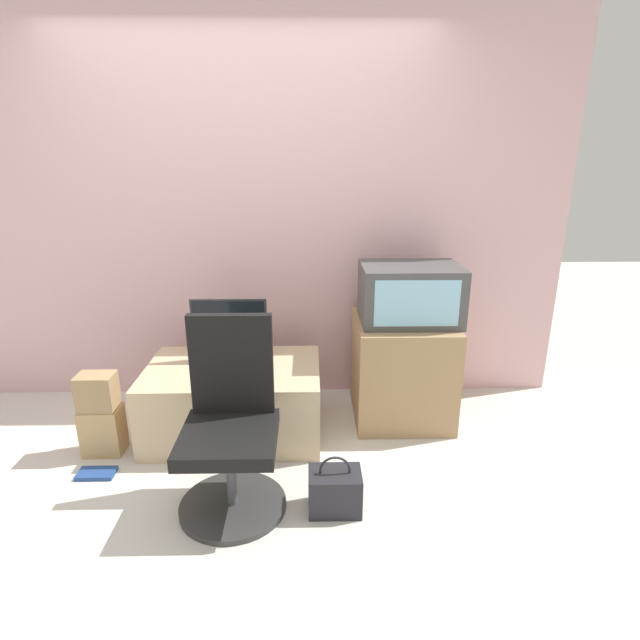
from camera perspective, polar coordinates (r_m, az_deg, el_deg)
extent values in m
plane|color=beige|center=(2.76, -10.30, -19.92)|extent=(12.00, 12.00, 0.00)
cube|color=beige|center=(3.51, -8.22, 11.65)|extent=(4.40, 0.05, 2.60)
cube|color=#CCB289|center=(3.24, -9.75, -8.97)|extent=(1.07, 0.71, 0.45)
cube|color=#A37F56|center=(3.39, 9.32, -5.54)|extent=(0.63, 0.64, 0.68)
cylinder|color=#2D2D2D|center=(3.26, -10.12, -4.28)|extent=(0.18, 0.18, 0.02)
cylinder|color=#2D2D2D|center=(3.24, -10.16, -3.58)|extent=(0.10, 0.10, 0.07)
cube|color=#2D2D2D|center=(3.18, -10.33, -0.47)|extent=(0.48, 0.01, 0.33)
cube|color=black|center=(3.18, -10.35, -0.50)|extent=(0.45, 0.02, 0.30)
cube|color=silver|center=(3.09, -11.32, -5.70)|extent=(0.30, 0.11, 0.01)
ellipsoid|color=#4C4C51|center=(3.05, -7.39, -5.68)|extent=(0.05, 0.03, 0.03)
cube|color=#474747|center=(3.22, 10.23, 3.00)|extent=(0.62, 0.45, 0.36)
cube|color=#8CC6E5|center=(3.01, 11.03, 1.88)|extent=(0.51, 0.01, 0.28)
cylinder|color=#333333|center=(2.72, -9.90, -20.13)|extent=(0.54, 0.54, 0.03)
cylinder|color=#4C4C51|center=(2.61, -10.12, -16.97)|extent=(0.05, 0.05, 0.34)
cube|color=black|center=(2.50, -10.39, -13.15)|extent=(0.46, 0.46, 0.07)
cube|color=black|center=(2.55, -10.07, -5.00)|extent=(0.42, 0.05, 0.52)
cube|color=tan|center=(3.29, -23.54, -11.49)|extent=(0.23, 0.16, 0.29)
cube|color=#A3845B|center=(3.18, -24.12, -7.51)|extent=(0.21, 0.15, 0.22)
cube|color=#232328|center=(2.63, 1.70, -18.96)|extent=(0.26, 0.18, 0.21)
torus|color=#232328|center=(2.55, 1.73, -16.80)|extent=(0.16, 0.01, 0.16)
cube|color=navy|center=(3.16, -24.18, -15.70)|extent=(0.20, 0.11, 0.02)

